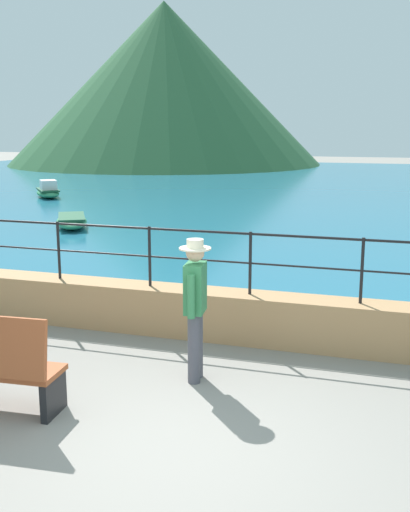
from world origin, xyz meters
TOP-DOWN VIEW (x-y plane):
  - ground_plane at (0.00, 0.00)m, footprint 120.00×120.00m
  - promenade_wall at (0.00, 3.20)m, footprint 20.00×0.56m
  - railing at (0.00, 3.20)m, footprint 18.44×0.04m
  - lake_water at (0.00, 25.84)m, footprint 64.00×44.32m
  - hill_main at (-16.59, 42.62)m, footprint 25.23×25.23m
  - person_walking at (-0.30, 1.65)m, footprint 0.38×0.57m
  - boat_2 at (-7.42, 11.15)m, footprint 1.94×2.44m
  - boat_4 at (-12.42, 17.93)m, footprint 2.16×2.35m

SIDE VIEW (x-z plane):
  - ground_plane at x=0.00m, z-range 0.00..0.00m
  - lake_water at x=0.00m, z-range 0.00..0.06m
  - boat_2 at x=-7.42m, z-range 0.08..0.44m
  - boat_4 at x=-12.42m, z-range -0.05..0.71m
  - promenade_wall at x=0.00m, z-range 0.00..0.70m
  - person_walking at x=-0.30m, z-range 0.10..1.85m
  - railing at x=0.00m, z-range 0.86..1.76m
  - hill_main at x=-16.59m, z-range 0.00..12.72m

